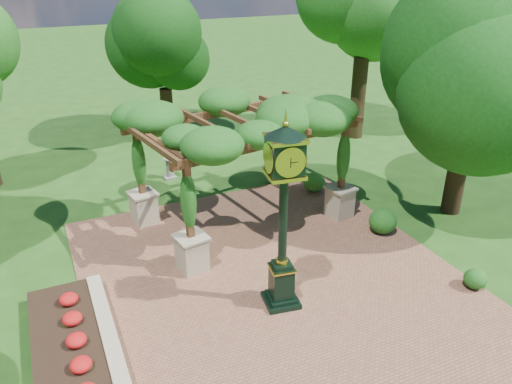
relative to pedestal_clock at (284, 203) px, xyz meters
name	(u,v)px	position (x,y,z in m)	size (l,w,h in m)	color
ground	(296,307)	(0.30, -0.30, -2.92)	(120.00, 120.00, 0.00)	#1E4714
brick_plaza	(279,285)	(0.30, 0.70, -2.90)	(10.00, 12.00, 0.04)	brown
border_wall	(110,341)	(-4.30, 0.20, -2.72)	(0.35, 5.00, 0.40)	#C6B793
flower_bed	(69,353)	(-5.20, 0.20, -2.74)	(1.50, 5.00, 0.36)	red
pedestal_clock	(284,203)	(0.00, 0.00, 0.00)	(1.10, 1.10, 4.89)	black
pergola	(242,124)	(0.90, 4.60, 0.47)	(7.20, 5.19, 4.15)	tan
sundial	(169,169)	(-0.43, 9.04, -2.55)	(0.50, 0.50, 0.85)	gray
shrub_front	(475,279)	(5.06, -1.60, -2.61)	(0.61, 0.61, 0.55)	#1C5117
shrub_mid	(383,221)	(4.64, 1.87, -2.49)	(0.89, 0.89, 0.80)	#1C5317
shrub_back	(314,182)	(4.22, 5.48, -2.52)	(0.82, 0.82, 0.74)	#2D671D
tree_north	(162,50)	(0.99, 14.19, 1.25)	(3.71, 3.71, 6.08)	#382016
tree_east_near	(477,65)	(7.79, 2.12, 2.17)	(4.66, 4.66, 7.41)	#332014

